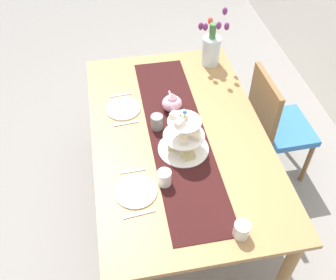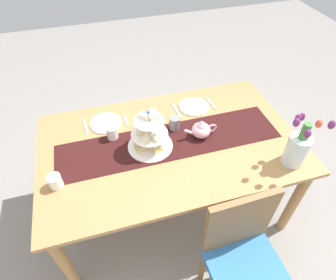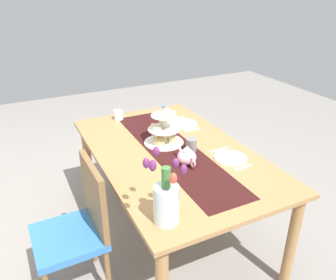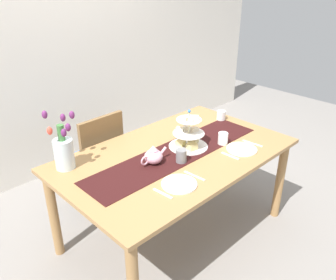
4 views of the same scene
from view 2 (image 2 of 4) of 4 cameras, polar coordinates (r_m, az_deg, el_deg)
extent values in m
plane|color=gray|center=(2.51, 0.33, -12.56)|extent=(8.00, 8.00, 0.00)
cube|color=#A37747|center=(1.93, 0.42, -0.77)|extent=(1.75, 1.06, 0.03)
cylinder|color=#A37747|center=(2.75, 13.83, 3.77)|extent=(0.07, 0.07, 0.72)
cylinder|color=#A37747|center=(2.52, -20.66, -3.13)|extent=(0.07, 0.07, 0.72)
cylinder|color=#A37747|center=(2.28, 24.12, -11.26)|extent=(0.07, 0.07, 0.72)
cylinder|color=#A37747|center=(1.99, -20.02, -22.59)|extent=(0.07, 0.07, 0.72)
cylinder|color=brown|center=(2.06, 7.03, -24.04)|extent=(0.04, 0.04, 0.41)
cylinder|color=brown|center=(2.17, 16.42, -20.60)|extent=(0.04, 0.04, 0.41)
cube|color=#3370B7|center=(1.85, 15.71, -24.27)|extent=(0.43, 0.43, 0.05)
cube|color=brown|center=(1.69, 14.22, -15.68)|extent=(0.42, 0.05, 0.45)
cube|color=black|center=(1.92, 0.35, -0.25)|extent=(1.52, 0.35, 0.00)
cylinder|color=beige|center=(1.79, -3.79, 1.87)|extent=(0.01, 0.01, 0.28)
cylinder|color=white|center=(1.89, -3.60, -1.15)|extent=(0.30, 0.30, 0.01)
cylinder|color=white|center=(1.81, -3.75, 1.25)|extent=(0.24, 0.24, 0.01)
cylinder|color=white|center=(1.74, -3.92, 3.87)|extent=(0.19, 0.19, 0.01)
cube|color=#D3C784|center=(1.86, -5.76, -1.45)|extent=(0.07, 0.07, 0.04)
cube|color=#E2D081|center=(1.85, -2.23, -1.59)|extent=(0.07, 0.07, 0.04)
cube|color=#DFD084|center=(1.92, -3.35, 0.78)|extent=(0.08, 0.07, 0.05)
cube|color=beige|center=(1.80, -5.53, 1.63)|extent=(0.06, 0.05, 0.03)
cube|color=beige|center=(1.76, -4.52, 0.23)|extent=(0.06, 0.07, 0.03)
cube|color=beige|center=(1.76, -2.50, 0.39)|extent=(0.06, 0.07, 0.03)
cube|color=beige|center=(1.73, -2.87, 4.52)|extent=(0.06, 0.04, 0.03)
cube|color=beige|center=(1.77, -3.24, 5.48)|extent=(0.06, 0.07, 0.03)
cube|color=#F2DCC5|center=(1.75, -4.99, 4.90)|extent=(0.06, 0.07, 0.03)
sphere|color=#3370B7|center=(1.69, -4.03, 5.62)|extent=(0.02, 0.02, 0.02)
ellipsoid|color=#E5A8BC|center=(1.94, 6.69, 1.96)|extent=(0.13, 0.13, 0.10)
cone|color=#E5A8BC|center=(1.89, 6.86, 3.46)|extent=(0.06, 0.06, 0.04)
cylinder|color=#E5A8BC|center=(1.91, 4.20, 1.67)|extent=(0.07, 0.02, 0.06)
torus|color=#E5A8BC|center=(1.97, 8.87, 2.39)|extent=(0.07, 0.01, 0.07)
cylinder|color=silver|center=(1.89, 24.45, -1.90)|extent=(0.13, 0.13, 0.21)
cylinder|color=#3D7538|center=(1.79, 25.90, 1.49)|extent=(0.05, 0.05, 0.12)
ellipsoid|color=#6B2860|center=(1.67, 24.49, 3.22)|extent=(0.04, 0.04, 0.06)
ellipsoid|color=#6B2860|center=(1.67, 26.32, 1.10)|extent=(0.04, 0.04, 0.06)
ellipsoid|color=#6B2860|center=(1.71, 30.14, 2.68)|extent=(0.04, 0.04, 0.06)
ellipsoid|color=#EF4C38|center=(1.82, 28.14, 2.91)|extent=(0.04, 0.04, 0.06)
ellipsoid|color=#6B2860|center=(1.83, 25.39, 4.24)|extent=(0.04, 0.04, 0.06)
ellipsoid|color=#6B2860|center=(1.78, 24.79, 4.01)|extent=(0.04, 0.04, 0.06)
cylinder|color=white|center=(1.78, -21.83, -7.75)|extent=(0.08, 0.08, 0.08)
cylinder|color=white|center=(2.21, 5.25, 6.71)|extent=(0.23, 0.23, 0.01)
cube|color=silver|center=(2.26, 8.73, 7.25)|extent=(0.03, 0.15, 0.01)
cube|color=silver|center=(2.17, 1.64, 6.02)|extent=(0.03, 0.17, 0.01)
cylinder|color=white|center=(2.10, -12.44, 3.36)|extent=(0.23, 0.23, 0.01)
cube|color=silver|center=(2.11, -8.56, 4.09)|extent=(0.02, 0.15, 0.01)
cube|color=silver|center=(2.11, -16.29, 2.53)|extent=(0.03, 0.17, 0.01)
cylinder|color=slate|center=(1.98, 1.32, 3.42)|extent=(0.08, 0.08, 0.09)
cylinder|color=white|center=(1.96, -11.23, 1.46)|extent=(0.08, 0.08, 0.09)
camera|label=1|loc=(2.10, -68.46, 31.49)|focal=41.22mm
camera|label=3|loc=(2.35, 68.63, 12.32)|focal=35.66mm
camera|label=4|loc=(3.55, 25.11, 40.18)|focal=37.72mm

